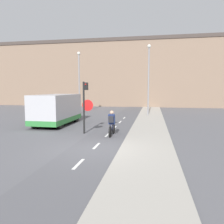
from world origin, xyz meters
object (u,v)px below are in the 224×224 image
cyclist_near (112,124)px  street_lamp_far (79,76)px  street_lamp_sidewalk (149,73)px  traffic_light_pole (85,102)px  van (57,110)px

cyclist_near → street_lamp_far: bearing=117.4°
street_lamp_sidewalk → cyclist_near: 10.74m
traffic_light_pole → street_lamp_far: 11.58m
street_lamp_far → cyclist_near: (5.70, -10.98, -3.38)m
street_lamp_far → van: bearing=-83.2°
traffic_light_pole → van: size_ratio=0.63×
traffic_light_pole → van: bearing=138.3°
traffic_light_pole → van: 4.23m
street_lamp_sidewalk → cyclist_near: size_ratio=4.20×
traffic_light_pole → van: (-3.10, 2.76, -0.80)m
street_lamp_far → traffic_light_pole: bearing=-69.2°
street_lamp_far → van: (0.94, -7.87, -2.97)m
cyclist_near → van: size_ratio=0.34×
street_lamp_far → van: size_ratio=1.37×
street_lamp_sidewalk → van: bearing=-133.8°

